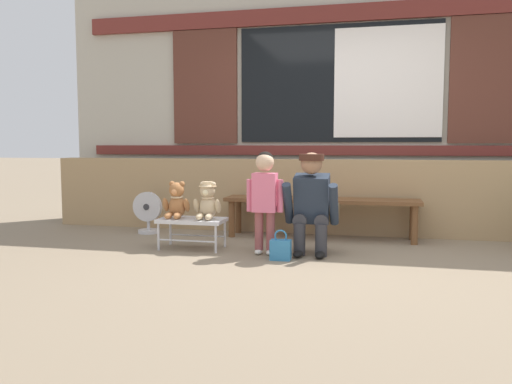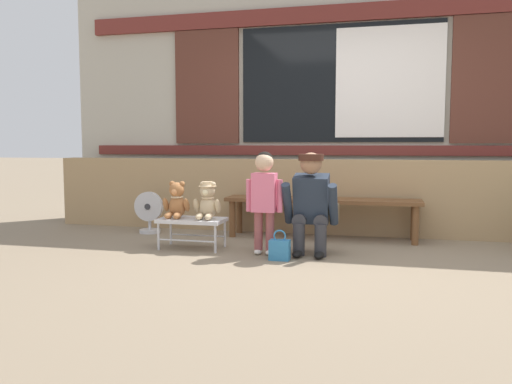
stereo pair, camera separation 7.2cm
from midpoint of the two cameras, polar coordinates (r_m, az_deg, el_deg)
name	(u,v)px [view 1 (the left image)]	position (r m, az deg, el deg)	size (l,w,h in m)	color
ground_plane	(320,260)	(4.68, 6.61, -7.40)	(60.00, 60.00, 0.00)	#84725B
brick_low_wall	(334,197)	(6.02, 8.22, -0.50)	(6.89, 0.25, 0.85)	tan
shop_facade	(339,81)	(6.55, 8.82, 11.97)	(7.03, 0.26, 3.58)	#B7B2A3
wooden_bench_long	(321,204)	(5.67, 6.80, -1.36)	(2.10, 0.40, 0.44)	brown
small_display_bench	(192,222)	(5.13, -7.44, -3.27)	(0.64, 0.36, 0.30)	silver
teddy_bear_plain	(176,201)	(5.17, -9.12, -1.02)	(0.28, 0.26, 0.36)	#A86B3D
teddy_bear_with_hat	(207,201)	(5.05, -5.76, -1.02)	(0.28, 0.27, 0.36)	#CCB289
child_standing	(265,191)	(4.79, 0.55, 0.10)	(0.35, 0.18, 0.96)	#994C4C
adult_crouching	(313,203)	(4.84, 5.83, -1.21)	(0.50, 0.49, 0.95)	#333338
handbag_on_ground	(281,249)	(4.63, 2.27, -6.30)	(0.18, 0.11, 0.27)	teal
floor_fan	(148,213)	(6.11, -12.13, -2.24)	(0.34, 0.24, 0.48)	silver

